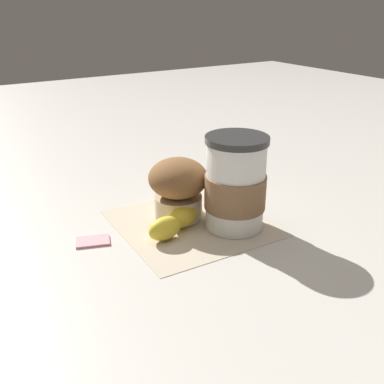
{
  "coord_description": "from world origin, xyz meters",
  "views": [
    {
      "loc": [
        0.35,
        0.55,
        0.34
      ],
      "look_at": [
        0.0,
        0.0,
        0.06
      ],
      "focal_mm": 42.0,
      "sensor_mm": 36.0,
      "label": 1
    }
  ],
  "objects_px": {
    "sugar_packet": "(93,240)",
    "banana": "(179,214)",
    "coffee_cup": "(235,185)",
    "muffin": "(178,186)"
  },
  "relations": [
    {
      "from": "banana",
      "to": "sugar_packet",
      "type": "xyz_separation_m",
      "value": [
        0.14,
        -0.02,
        -0.02
      ]
    },
    {
      "from": "banana",
      "to": "coffee_cup",
      "type": "bearing_deg",
      "value": 144.55
    },
    {
      "from": "coffee_cup",
      "to": "sugar_packet",
      "type": "distance_m",
      "value": 0.23
    },
    {
      "from": "coffee_cup",
      "to": "muffin",
      "type": "height_order",
      "value": "coffee_cup"
    },
    {
      "from": "sugar_packet",
      "to": "banana",
      "type": "bearing_deg",
      "value": 171.69
    },
    {
      "from": "muffin",
      "to": "banana",
      "type": "height_order",
      "value": "muffin"
    },
    {
      "from": "banana",
      "to": "sugar_packet",
      "type": "height_order",
      "value": "banana"
    },
    {
      "from": "muffin",
      "to": "sugar_packet",
      "type": "relative_size",
      "value": 2.05
    },
    {
      "from": "coffee_cup",
      "to": "sugar_packet",
      "type": "xyz_separation_m",
      "value": [
        0.21,
        -0.07,
        -0.07
      ]
    },
    {
      "from": "coffee_cup",
      "to": "muffin",
      "type": "distance_m",
      "value": 0.1
    }
  ]
}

